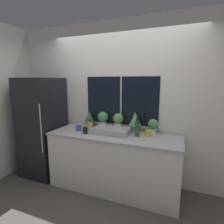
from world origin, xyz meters
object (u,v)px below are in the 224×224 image
sink (111,131)px  bottle_tall (137,128)px  soap_bottle (90,126)px  mug_black (85,130)px  potted_plant_center (118,121)px  potted_plant_right (135,120)px  refrigerator (43,127)px  potted_plant_far_right (153,125)px  potted_plant_left (103,119)px  mug_blue (79,128)px  mug_yellow (148,133)px  potted_plant_far_left (89,118)px

sink → bottle_tall: 0.42m
soap_bottle → mug_black: size_ratio=2.08×
mug_black → soap_bottle: bearing=76.4°
potted_plant_center → potted_plant_right: size_ratio=0.88×
refrigerator → potted_plant_far_right: 1.98m
potted_plant_left → mug_blue: (-0.33, -0.26, -0.13)m
mug_black → mug_yellow: (0.94, 0.23, -0.01)m
refrigerator → bottle_tall: size_ratio=6.01×
soap_bottle → potted_plant_center: bearing=32.6°
sink → bottle_tall: (0.41, 0.00, 0.08)m
sink → potted_plant_far_right: (0.61, 0.22, 0.09)m
potted_plant_far_left → bottle_tall: (0.91, -0.22, -0.04)m
potted_plant_far_left → potted_plant_left: (0.26, 0.00, 0.01)m
soap_bottle → potted_plant_right: bearing=20.2°
potted_plant_right → bottle_tall: (0.08, -0.22, -0.08)m
potted_plant_far_right → mug_black: bearing=-159.5°
mug_blue → potted_plant_far_right: bearing=12.3°
soap_bottle → bottle_tall: (0.76, 0.03, 0.04)m
potted_plant_far_right → mug_black: potted_plant_far_right is taller
potted_plant_left → mug_blue: potted_plant_left is taller
refrigerator → potted_plant_center: (1.38, 0.25, 0.18)m
sink → soap_bottle: (-0.35, -0.03, 0.04)m
refrigerator → potted_plant_left: (1.10, 0.25, 0.19)m
soap_bottle → mug_blue: bearing=-177.6°
potted_plant_left → mug_yellow: potted_plant_left is taller
mug_blue → potted_plant_right: bearing=16.1°
potted_plant_left → bottle_tall: (0.65, -0.22, -0.05)m
potted_plant_center → potted_plant_far_left: bearing=-180.0°
mug_blue → bottle_tall: bearing=2.5°
bottle_tall → mug_yellow: 0.19m
potted_plant_far_right → mug_black: size_ratio=2.37×
refrigerator → potted_plant_center: size_ratio=6.21×
potted_plant_far_right → potted_plant_far_left: bearing=180.0°
potted_plant_far_right → bottle_tall: 0.30m
bottle_tall → mug_black: bearing=-168.9°
bottle_tall → mug_yellow: size_ratio=3.40×
bottle_tall → mug_black: bottle_tall is taller
soap_bottle → mug_blue: soap_bottle is taller
potted_plant_far_left → mug_blue: potted_plant_far_left is taller
potted_plant_far_left → refrigerator: bearing=-163.3°
potted_plant_far_left → mug_yellow: size_ratio=3.24×
potted_plant_far_left → sink: bearing=-23.2°
potted_plant_center → potted_plant_far_right: (0.58, -0.00, -0.03)m
potted_plant_right → potted_plant_far_left: bearing=-180.0°
potted_plant_far_right → mug_yellow: size_ratio=2.70×
bottle_tall → mug_blue: 0.98m
refrigerator → sink: refrigerator is taller
soap_bottle → mug_blue: 0.22m
potted_plant_right → mug_black: size_ratio=3.28×
potted_plant_center → mug_black: bearing=-138.5°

